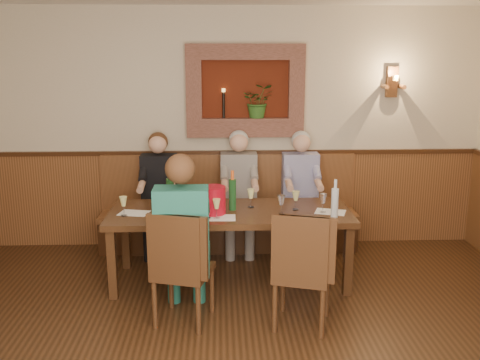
# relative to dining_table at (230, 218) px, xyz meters

# --- Properties ---
(room_shell) EXTENTS (6.04, 6.04, 2.82)m
(room_shell) POSITION_rel_dining_table_xyz_m (0.00, -1.85, 1.21)
(room_shell) COLOR #C6B796
(room_shell) RESTS_ON ground
(wainscoting) EXTENTS (6.02, 6.02, 1.15)m
(wainscoting) POSITION_rel_dining_table_xyz_m (0.00, -1.85, -0.09)
(wainscoting) COLOR #543218
(wainscoting) RESTS_ON ground
(wall_niche) EXTENTS (1.36, 0.30, 1.06)m
(wall_niche) POSITION_rel_dining_table_xyz_m (0.24, 1.09, 1.13)
(wall_niche) COLOR #51190B
(wall_niche) RESTS_ON ground
(wall_sconce) EXTENTS (0.25, 0.20, 0.35)m
(wall_sconce) POSITION_rel_dining_table_xyz_m (1.90, 1.08, 1.27)
(wall_sconce) COLOR #543218
(wall_sconce) RESTS_ON ground
(dining_table) EXTENTS (2.40, 0.90, 0.75)m
(dining_table) POSITION_rel_dining_table_xyz_m (0.00, 0.00, 0.00)
(dining_table) COLOR black
(dining_table) RESTS_ON ground
(bench) EXTENTS (3.00, 0.45, 1.11)m
(bench) POSITION_rel_dining_table_xyz_m (0.00, 0.94, -0.35)
(bench) COLOR #381E0F
(bench) RESTS_ON ground
(chair_near_left) EXTENTS (0.56, 0.56, 1.02)m
(chair_near_left) POSITION_rel_dining_table_xyz_m (-0.43, -0.84, -0.38)
(chair_near_left) COLOR black
(chair_near_left) RESTS_ON ground
(chair_near_right) EXTENTS (0.57, 0.57, 1.04)m
(chair_near_right) POSITION_rel_dining_table_xyz_m (0.59, -0.94, -0.37)
(chair_near_right) COLOR black
(chair_near_right) RESTS_ON ground
(person_bench_left) EXTENTS (0.41, 0.50, 1.40)m
(person_bench_left) POSITION_rel_dining_table_xyz_m (-0.80, 0.84, -0.10)
(person_bench_left) COLOR black
(person_bench_left) RESTS_ON ground
(person_bench_mid) EXTENTS (0.42, 0.51, 1.42)m
(person_bench_mid) POSITION_rel_dining_table_xyz_m (0.12, 0.84, -0.09)
(person_bench_mid) COLOR #5A5452
(person_bench_mid) RESTS_ON ground
(person_bench_right) EXTENTS (0.41, 0.51, 1.41)m
(person_bench_right) POSITION_rel_dining_table_xyz_m (0.84, 0.84, -0.09)
(person_bench_right) COLOR navy
(person_bench_right) RESTS_ON ground
(person_chair_front) EXTENTS (0.45, 0.55, 1.50)m
(person_chair_front) POSITION_rel_dining_table_xyz_m (-0.42, -0.78, -0.05)
(person_chair_front) COLOR #164A4F
(person_chair_front) RESTS_ON ground
(spittoon_bucket) EXTENTS (0.25, 0.25, 0.27)m
(spittoon_bucket) POSITION_rel_dining_table_xyz_m (-0.16, -0.10, 0.21)
(spittoon_bucket) COLOR #B40B1D
(spittoon_bucket) RESTS_ON dining_table
(wine_bottle_green_a) EXTENTS (0.08, 0.08, 0.40)m
(wine_bottle_green_a) POSITION_rel_dining_table_xyz_m (0.02, 0.02, 0.24)
(wine_bottle_green_a) COLOR #19471E
(wine_bottle_green_a) RESTS_ON dining_table
(wine_bottle_green_b) EXTENTS (0.08, 0.08, 0.42)m
(wine_bottle_green_b) POSITION_rel_dining_table_xyz_m (-0.59, 0.02, 0.25)
(wine_bottle_green_b) COLOR #19471E
(wine_bottle_green_b) RESTS_ON dining_table
(water_bottle) EXTENTS (0.08, 0.08, 0.37)m
(water_bottle) POSITION_rel_dining_table_xyz_m (0.99, -0.27, 0.23)
(water_bottle) COLOR silver
(water_bottle) RESTS_ON dining_table
(tasting_sheet_a) EXTENTS (0.32, 0.26, 0.00)m
(tasting_sheet_a) POSITION_rel_dining_table_xyz_m (-0.95, -0.05, 0.08)
(tasting_sheet_a) COLOR white
(tasting_sheet_a) RESTS_ON dining_table
(tasting_sheet_b) EXTENTS (0.29, 0.21, 0.00)m
(tasting_sheet_b) POSITION_rel_dining_table_xyz_m (-0.10, -0.24, 0.08)
(tasting_sheet_b) COLOR white
(tasting_sheet_b) RESTS_ON dining_table
(tasting_sheet_c) EXTENTS (0.34, 0.29, 0.00)m
(tasting_sheet_c) POSITION_rel_dining_table_xyz_m (0.99, -0.09, 0.08)
(tasting_sheet_c) COLOR white
(tasting_sheet_c) RESTS_ON dining_table
(tasting_sheet_d) EXTENTS (0.36, 0.30, 0.00)m
(tasting_sheet_d) POSITION_rel_dining_table_xyz_m (-0.36, -0.28, 0.08)
(tasting_sheet_d) COLOR white
(tasting_sheet_d) RESTS_ON dining_table
(wine_glass_0) EXTENTS (0.08, 0.08, 0.19)m
(wine_glass_0) POSITION_rel_dining_table_xyz_m (-0.25, 0.09, 0.17)
(wine_glass_0) COLOR white
(wine_glass_0) RESTS_ON dining_table
(wine_glass_1) EXTENTS (0.08, 0.08, 0.19)m
(wine_glass_1) POSITION_rel_dining_table_xyz_m (0.49, -0.15, 0.17)
(wine_glass_1) COLOR white
(wine_glass_1) RESTS_ON dining_table
(wine_glass_2) EXTENTS (0.08, 0.08, 0.19)m
(wine_glass_2) POSITION_rel_dining_table_xyz_m (-0.13, -0.25, 0.17)
(wine_glass_2) COLOR #E4E488
(wine_glass_2) RESTS_ON dining_table
(wine_glass_3) EXTENTS (0.08, 0.08, 0.19)m
(wine_glass_3) POSITION_rel_dining_table_xyz_m (0.65, -0.00, 0.17)
(wine_glass_3) COLOR #E4E488
(wine_glass_3) RESTS_ON dining_table
(wine_glass_4) EXTENTS (0.08, 0.08, 0.19)m
(wine_glass_4) POSITION_rel_dining_table_xyz_m (0.21, 0.10, 0.17)
(wine_glass_4) COLOR #E4E488
(wine_glass_4) RESTS_ON dining_table
(wine_glass_5) EXTENTS (0.08, 0.08, 0.19)m
(wine_glass_5) POSITION_rel_dining_table_xyz_m (-0.71, 0.10, 0.17)
(wine_glass_5) COLOR white
(wine_glass_5) RESTS_ON dining_table
(wine_glass_6) EXTENTS (0.08, 0.08, 0.19)m
(wine_glass_6) POSITION_rel_dining_table_xyz_m (0.91, -0.10, 0.17)
(wine_glass_6) COLOR white
(wine_glass_6) RESTS_ON dining_table
(wine_glass_7) EXTENTS (0.08, 0.08, 0.19)m
(wine_glass_7) POSITION_rel_dining_table_xyz_m (-1.03, -0.13, 0.17)
(wine_glass_7) COLOR #E4E488
(wine_glass_7) RESTS_ON dining_table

